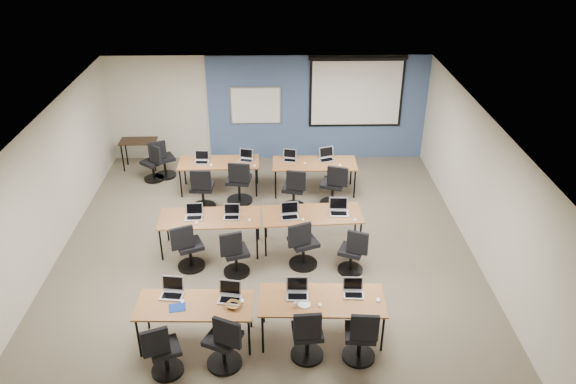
{
  "coord_description": "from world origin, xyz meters",
  "views": [
    {
      "loc": [
        0.23,
        -8.92,
        6.25
      ],
      "look_at": [
        0.43,
        0.4,
        1.17
      ],
      "focal_mm": 35.0,
      "sensor_mm": 36.0,
      "label": 1
    }
  ],
  "objects_px": {
    "task_chair_6": "(302,248)",
    "training_table_back_left": "(219,164)",
    "whiteboard": "(256,106)",
    "laptop_3": "(353,290)",
    "projector_screen": "(356,88)",
    "laptop_6": "(290,213)",
    "task_chair_7": "(353,255)",
    "task_chair_5": "(235,256)",
    "laptop_5": "(232,214)",
    "laptop_9": "(246,158)",
    "utility_table": "(139,144)",
    "spare_chair_a": "(163,162)",
    "laptop_7": "(339,209)",
    "spare_chair_b": "(154,166)",
    "training_table_front_right": "(322,302)",
    "training_table_mid_left": "(210,219)",
    "laptop_10": "(290,158)",
    "training_table_front_left": "(195,307)",
    "laptop_1": "(230,295)",
    "laptop_11": "(327,157)",
    "task_chair_9": "(239,185)",
    "laptop_2": "(297,291)",
    "task_chair_10": "(294,192)",
    "laptop_4": "(194,214)",
    "task_chair_4": "(188,250)",
    "laptop_8": "(202,159)",
    "laptop_0": "(172,291)",
    "training_table_mid_right": "(312,216)",
    "task_chair_2": "(307,338)",
    "task_chair_1": "(224,345)",
    "training_table_back_right": "(315,164)",
    "task_chair_0": "(163,354)",
    "task_chair_3": "(361,339)",
    "task_chair_11": "(334,189)"
  },
  "relations": [
    {
      "from": "laptop_7",
      "to": "task_chair_7",
      "type": "xyz_separation_m",
      "value": [
        0.18,
        -0.94,
        -0.41
      ]
    },
    {
      "from": "task_chair_9",
      "to": "laptop_11",
      "type": "relative_size",
      "value": 2.98
    },
    {
      "from": "laptop_4",
      "to": "laptop_10",
      "type": "xyz_separation_m",
      "value": [
        1.88,
        2.51,
        -0.0
      ]
    },
    {
      "from": "training_table_back_left",
      "to": "laptop_9",
      "type": "distance_m",
      "value": 0.64
    },
    {
      "from": "task_chair_4",
      "to": "laptop_5",
      "type": "height_order",
      "value": "task_chair_4"
    },
    {
      "from": "task_chair_5",
      "to": "laptop_5",
      "type": "bearing_deg",
      "value": 78.92
    },
    {
      "from": "task_chair_9",
      "to": "spare_chair_a",
      "type": "distance_m",
      "value": 2.32
    },
    {
      "from": "laptop_4",
      "to": "task_chair_9",
      "type": "relative_size",
      "value": 0.31
    },
    {
      "from": "laptop_0",
      "to": "task_chair_0",
      "type": "distance_m",
      "value": 1.01
    },
    {
      "from": "task_chair_4",
      "to": "utility_table",
      "type": "xyz_separation_m",
      "value": [
        -1.79,
        4.31,
        0.24
      ]
    },
    {
      "from": "whiteboard",
      "to": "laptop_3",
      "type": "height_order",
      "value": "whiteboard"
    },
    {
      "from": "laptop_7",
      "to": "laptop_8",
      "type": "bearing_deg",
      "value": 143.89
    },
    {
      "from": "task_chair_9",
      "to": "laptop_0",
      "type": "bearing_deg",
      "value": -92.84
    },
    {
      "from": "laptop_11",
      "to": "spare_chair_b",
      "type": "bearing_deg",
      "value": 154.32
    },
    {
      "from": "projector_screen",
      "to": "laptop_6",
      "type": "distance_m",
      "value": 4.64
    },
    {
      "from": "training_table_mid_left",
      "to": "laptop_8",
      "type": "bearing_deg",
      "value": 98.41
    },
    {
      "from": "task_chair_6",
      "to": "laptop_7",
      "type": "distance_m",
      "value": 1.1
    },
    {
      "from": "task_chair_7",
      "to": "laptop_0",
      "type": "bearing_deg",
      "value": -131.1
    },
    {
      "from": "laptop_3",
      "to": "task_chair_10",
      "type": "height_order",
      "value": "task_chair_10"
    },
    {
      "from": "task_chair_1",
      "to": "laptop_0",
      "type": "bearing_deg",
      "value": 161.6
    },
    {
      "from": "whiteboard",
      "to": "spare_chair_a",
      "type": "bearing_deg",
      "value": -155.11
    },
    {
      "from": "spare_chair_b",
      "to": "training_table_front_right",
      "type": "bearing_deg",
      "value": -17.3
    },
    {
      "from": "laptop_6",
      "to": "spare_chair_a",
      "type": "height_order",
      "value": "spare_chair_a"
    },
    {
      "from": "laptop_11",
      "to": "training_table_back_left",
      "type": "bearing_deg",
      "value": 162.55
    },
    {
      "from": "task_chair_2",
      "to": "laptop_9",
      "type": "bearing_deg",
      "value": 97.64
    },
    {
      "from": "task_chair_10",
      "to": "laptop_11",
      "type": "xyz_separation_m",
      "value": [
        0.77,
        0.99,
        0.39
      ]
    },
    {
      "from": "laptop_1",
      "to": "laptop_11",
      "type": "relative_size",
      "value": 0.97
    },
    {
      "from": "training_table_mid_left",
      "to": "laptop_1",
      "type": "relative_size",
      "value": 5.62
    },
    {
      "from": "training_table_mid_right",
      "to": "spare_chair_a",
      "type": "distance_m",
      "value": 4.61
    },
    {
      "from": "whiteboard",
      "to": "task_chair_7",
      "type": "relative_size",
      "value": 1.34
    },
    {
      "from": "training_table_front_left",
      "to": "laptop_6",
      "type": "bearing_deg",
      "value": 61.21
    },
    {
      "from": "task_chair_2",
      "to": "task_chair_11",
      "type": "relative_size",
      "value": 0.95
    },
    {
      "from": "task_chair_6",
      "to": "training_table_back_left",
      "type": "bearing_deg",
      "value": 98.49
    },
    {
      "from": "laptop_9",
      "to": "laptop_10",
      "type": "height_order",
      "value": "laptop_9"
    },
    {
      "from": "training_table_back_left",
      "to": "utility_table",
      "type": "height_order",
      "value": "utility_table"
    },
    {
      "from": "laptop_10",
      "to": "spare_chair_a",
      "type": "distance_m",
      "value": 3.14
    },
    {
      "from": "task_chair_10",
      "to": "utility_table",
      "type": "relative_size",
      "value": 1.11
    },
    {
      "from": "training_table_mid_right",
      "to": "laptop_9",
      "type": "bearing_deg",
      "value": 116.23
    },
    {
      "from": "laptop_9",
      "to": "utility_table",
      "type": "relative_size",
      "value": 0.35
    },
    {
      "from": "utility_table",
      "to": "training_table_mid_left",
      "type": "bearing_deg",
      "value": -60.8
    },
    {
      "from": "laptop_1",
      "to": "task_chair_10",
      "type": "distance_m",
      "value": 4.12
    },
    {
      "from": "laptop_3",
      "to": "spare_chair_b",
      "type": "relative_size",
      "value": 0.32
    },
    {
      "from": "laptop_10",
      "to": "laptop_2",
      "type": "bearing_deg",
      "value": -77.09
    },
    {
      "from": "laptop_4",
      "to": "laptop_2",
      "type": "bearing_deg",
      "value": -53.35
    },
    {
      "from": "task_chair_3",
      "to": "laptop_9",
      "type": "relative_size",
      "value": 3.14
    },
    {
      "from": "task_chair_7",
      "to": "projector_screen",
      "type": "bearing_deg",
      "value": 105.46
    },
    {
      "from": "task_chair_11",
      "to": "utility_table",
      "type": "relative_size",
      "value": 1.15
    },
    {
      "from": "whiteboard",
      "to": "laptop_11",
      "type": "bearing_deg",
      "value": -44.74
    },
    {
      "from": "whiteboard",
      "to": "training_table_back_right",
      "type": "height_order",
      "value": "whiteboard"
    },
    {
      "from": "laptop_6",
      "to": "laptop_10",
      "type": "bearing_deg",
      "value": 80.49
    }
  ]
}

